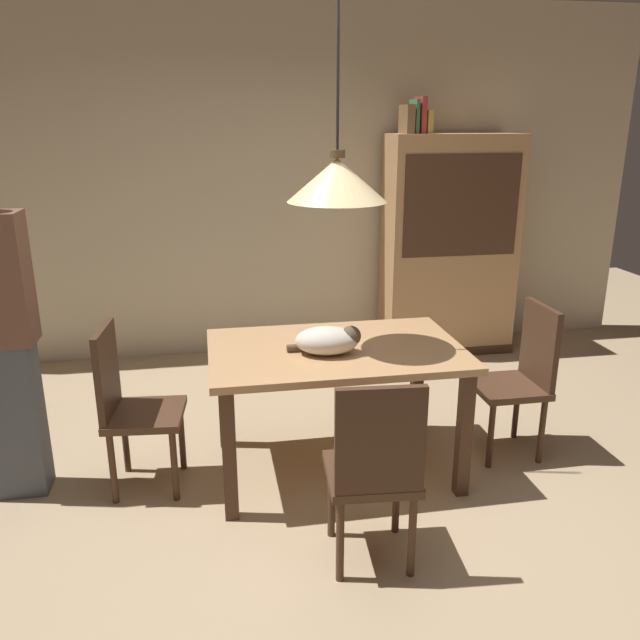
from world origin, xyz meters
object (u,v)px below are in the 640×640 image
(chair_right_side, at_px, (521,373))
(book_yellow_short, at_px, (427,122))
(book_brown_thick, at_px, (407,119))
(person_standing, at_px, (0,341))
(chair_near_front, at_px, (375,466))
(cat_sleeping, at_px, (329,340))
(book_green_slim, at_px, (414,117))
(chair_left_side, at_px, (129,401))
(hutch_bookcase, at_px, (449,250))
(pendant_lamp, at_px, (337,179))
(book_red_tall, at_px, (420,115))
(dining_table, at_px, (336,364))

(chair_right_side, relative_size, book_yellow_short, 4.65)
(book_brown_thick, xyz_separation_m, person_standing, (-2.69, -1.76, -1.09))
(chair_near_front, distance_m, cat_sleeping, 0.85)
(book_yellow_short, bearing_deg, book_green_slim, 180.00)
(book_green_slim, bearing_deg, chair_left_side, -139.43)
(chair_near_front, height_order, hutch_bookcase, hutch_bookcase)
(book_green_slim, bearing_deg, chair_near_front, -110.44)
(chair_left_side, xyz_separation_m, hutch_bookcase, (2.49, 1.82, 0.38))
(cat_sleeping, height_order, book_yellow_short, book_yellow_short)
(pendant_lamp, xyz_separation_m, person_standing, (-1.75, 0.08, -0.79))
(pendant_lamp, distance_m, hutch_bookcase, 2.41)
(hutch_bookcase, height_order, book_brown_thick, book_brown_thick)
(cat_sleeping, xyz_separation_m, book_green_slim, (1.06, 1.92, 1.15))
(chair_near_front, xyz_separation_m, hutch_bookcase, (1.37, 2.71, 0.38))
(pendant_lamp, distance_m, book_green_slim, 2.11)
(cat_sleeping, relative_size, book_green_slim, 1.51)
(chair_near_front, height_order, book_yellow_short, book_yellow_short)
(book_brown_thick, height_order, book_red_tall, book_red_tall)
(chair_near_front, xyz_separation_m, chair_right_side, (1.13, 0.88, 0.00))
(chair_left_side, relative_size, book_brown_thick, 3.88)
(dining_table, xyz_separation_m, chair_left_side, (-1.13, 0.01, -0.14))
(cat_sleeping, relative_size, book_brown_thick, 1.64)
(chair_near_front, bearing_deg, chair_right_side, 37.74)
(cat_sleeping, distance_m, book_brown_thick, 2.45)
(pendant_lamp, bearing_deg, cat_sleeping, -122.38)
(chair_near_front, relative_size, cat_sleeping, 2.37)
(dining_table, bearing_deg, book_yellow_short, 58.79)
(book_green_slim, bearing_deg, chair_right_side, -86.12)
(dining_table, height_order, chair_near_front, chair_near_front)
(chair_right_side, height_order, person_standing, person_standing)
(chair_left_side, relative_size, chair_right_side, 1.00)
(pendant_lamp, distance_m, book_red_tall, 2.14)
(pendant_lamp, relative_size, book_brown_thick, 5.42)
(chair_left_side, height_order, hutch_bookcase, hutch_bookcase)
(hutch_bookcase, height_order, person_standing, hutch_bookcase)
(book_red_tall, bearing_deg, book_brown_thick, 180.00)
(hutch_bookcase, xyz_separation_m, book_yellow_short, (-0.25, 0.00, 1.05))
(chair_right_side, relative_size, book_brown_thick, 3.88)
(cat_sleeping, xyz_separation_m, book_brown_thick, (1.00, 1.92, 1.13))
(book_brown_thick, bearing_deg, chair_right_side, -84.23)
(book_green_slim, xyz_separation_m, person_standing, (-2.75, -1.76, -1.11))
(chair_left_side, distance_m, hutch_bookcase, 3.11)
(chair_left_side, relative_size, book_red_tall, 3.32)
(book_yellow_short, bearing_deg, pendant_lamp, -121.21)
(chair_near_front, relative_size, chair_left_side, 1.00)
(person_standing, bearing_deg, cat_sleeping, -5.62)
(chair_near_front, bearing_deg, person_standing, 151.27)
(chair_near_front, height_order, pendant_lamp, pendant_lamp)
(pendant_lamp, relative_size, person_standing, 0.76)
(book_green_slim, xyz_separation_m, book_red_tall, (0.05, 0.00, 0.01))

